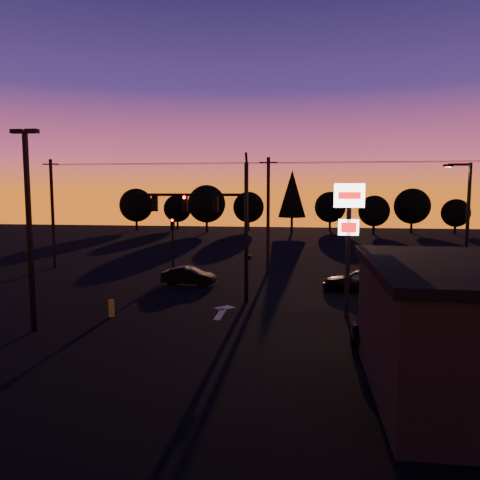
% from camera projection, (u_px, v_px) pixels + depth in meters
% --- Properties ---
extents(ground, '(120.00, 120.00, 0.00)m').
position_uv_depth(ground, '(207.00, 319.00, 23.49)').
color(ground, black).
rests_on(ground, ground).
extents(lane_arrow, '(1.20, 3.10, 0.01)m').
position_uv_depth(lane_arrow, '(222.00, 311.00, 25.07)').
color(lane_arrow, beige).
rests_on(lane_arrow, ground).
extents(traffic_signal_mast, '(6.79, 0.52, 8.58)m').
position_uv_depth(traffic_signal_mast, '(219.00, 217.00, 26.92)').
color(traffic_signal_mast, black).
rests_on(traffic_signal_mast, ground).
extents(secondary_signal, '(0.30, 0.31, 4.35)m').
position_uv_depth(secondary_signal, '(173.00, 238.00, 35.17)').
color(secondary_signal, black).
rests_on(secondary_signal, ground).
extents(parking_lot_light, '(1.25, 0.30, 9.14)m').
position_uv_depth(parking_lot_light, '(29.00, 217.00, 20.98)').
color(parking_lot_light, black).
rests_on(parking_lot_light, ground).
extents(pylon_sign, '(1.50, 0.28, 6.80)m').
position_uv_depth(pylon_sign, '(349.00, 221.00, 23.51)').
color(pylon_sign, black).
rests_on(pylon_sign, ground).
extents(streetlight, '(1.55, 0.35, 8.00)m').
position_uv_depth(streetlight, '(466.00, 226.00, 26.58)').
color(streetlight, black).
rests_on(streetlight, ground).
extents(utility_pole_0, '(1.40, 0.26, 9.00)m').
position_uv_depth(utility_pole_0, '(53.00, 213.00, 38.94)').
color(utility_pole_0, black).
rests_on(utility_pole_0, ground).
extents(utility_pole_1, '(1.40, 0.26, 9.00)m').
position_uv_depth(utility_pole_1, '(268.00, 214.00, 36.53)').
color(utility_pole_1, black).
rests_on(utility_pole_1, ground).
extents(power_wires, '(36.00, 1.22, 0.07)m').
position_uv_depth(power_wires, '(268.00, 163.00, 36.11)').
color(power_wires, black).
rests_on(power_wires, ground).
extents(bollard, '(0.29, 0.29, 0.88)m').
position_uv_depth(bollard, '(112.00, 308.00, 23.97)').
color(bollard, yellow).
rests_on(bollard, ground).
extents(tree_0, '(5.36, 5.36, 6.74)m').
position_uv_depth(tree_0, '(136.00, 205.00, 75.27)').
color(tree_0, black).
rests_on(tree_0, ground).
extents(tree_1, '(4.54, 4.54, 5.71)m').
position_uv_depth(tree_1, '(177.00, 209.00, 77.49)').
color(tree_1, black).
rests_on(tree_1, ground).
extents(tree_2, '(5.77, 5.78, 7.26)m').
position_uv_depth(tree_2, '(207.00, 204.00, 71.66)').
color(tree_2, black).
rests_on(tree_2, ground).
extents(tree_3, '(4.95, 4.95, 6.22)m').
position_uv_depth(tree_3, '(248.00, 207.00, 74.87)').
color(tree_3, black).
rests_on(tree_3, ground).
extents(tree_4, '(4.18, 4.18, 9.50)m').
position_uv_depth(tree_4, '(292.00, 194.00, 70.74)').
color(tree_4, black).
rests_on(tree_4, ground).
extents(tree_5, '(4.95, 4.95, 6.22)m').
position_uv_depth(tree_5, '(330.00, 207.00, 75.10)').
color(tree_5, black).
rests_on(tree_5, ground).
extents(tree_6, '(4.54, 4.54, 5.71)m').
position_uv_depth(tree_6, '(374.00, 211.00, 68.42)').
color(tree_6, black).
rests_on(tree_6, ground).
extents(tree_7, '(5.36, 5.36, 6.74)m').
position_uv_depth(tree_7, '(412.00, 206.00, 70.51)').
color(tree_7, black).
rests_on(tree_7, ground).
extents(tree_8, '(4.12, 4.12, 5.19)m').
position_uv_depth(tree_8, '(456.00, 213.00, 68.82)').
color(tree_8, black).
rests_on(tree_8, ground).
extents(car_mid, '(3.81, 1.63, 1.22)m').
position_uv_depth(car_mid, '(189.00, 276.00, 32.06)').
color(car_mid, black).
rests_on(car_mid, ground).
extents(car_right, '(4.89, 2.48, 1.36)m').
position_uv_depth(car_right, '(359.00, 281.00, 29.91)').
color(car_right, black).
rests_on(car_right, ground).
extents(suv_parked, '(3.78, 5.97, 1.54)m').
position_uv_depth(suv_parked, '(387.00, 322.00, 20.27)').
color(suv_parked, black).
rests_on(suv_parked, ground).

